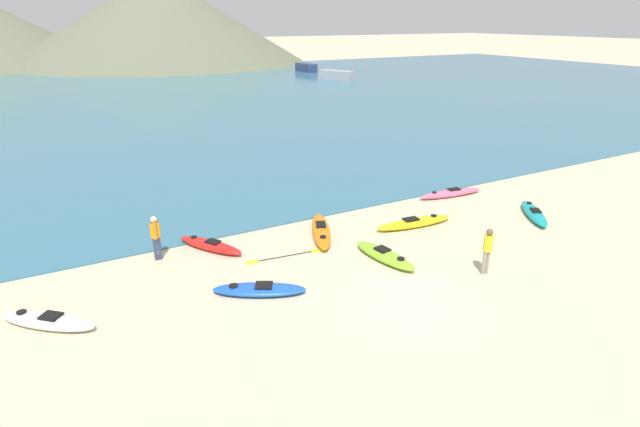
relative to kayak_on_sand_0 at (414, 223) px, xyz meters
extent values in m
plane|color=beige|center=(-3.81, -4.55, -0.16)|extent=(400.00, 400.00, 0.00)
cube|color=teal|center=(-3.81, 37.59, -0.13)|extent=(160.00, 70.00, 0.06)
cone|color=#6B7056|center=(9.03, 83.37, 7.42)|extent=(51.57, 51.57, 15.16)
ellipsoid|color=yellow|center=(0.00, 0.00, 0.00)|extent=(3.33, 1.00, 0.31)
cube|color=black|center=(-0.16, 0.02, 0.18)|extent=(0.62, 0.43, 0.05)
cylinder|color=black|center=(0.90, -0.09, 0.16)|extent=(0.23, 0.23, 0.02)
ellipsoid|color=red|center=(-7.60, 1.83, 0.00)|extent=(1.94, 2.62, 0.31)
cube|color=black|center=(-7.52, 1.71, 0.18)|extent=(0.54, 0.59, 0.05)
cylinder|color=black|center=(-7.99, 2.46, 0.16)|extent=(0.21, 0.21, 0.02)
ellipsoid|color=white|center=(-12.79, -0.63, -0.01)|extent=(2.58, 2.42, 0.29)
cube|color=black|center=(-12.69, -0.73, 0.16)|extent=(0.64, 0.63, 0.05)
cylinder|color=black|center=(-13.37, -0.12, 0.15)|extent=(0.25, 0.25, 0.02)
ellipsoid|color=#8CCC2D|center=(-2.71, -1.83, 0.01)|extent=(1.11, 2.71, 0.34)
cube|color=black|center=(-2.73, -1.70, 0.20)|extent=(0.46, 0.53, 0.05)
cylinder|color=black|center=(-2.61, -2.54, 0.19)|extent=(0.25, 0.25, 0.02)
ellipsoid|color=orange|center=(-3.57, 1.05, 0.01)|extent=(2.00, 3.31, 0.33)
cube|color=black|center=(-3.50, 1.20, 0.20)|extent=(0.58, 0.70, 0.05)
cylinder|color=black|center=(-3.96, 0.21, 0.18)|extent=(0.23, 0.23, 0.02)
ellipsoid|color=#E5668C|center=(3.70, 1.97, 0.00)|extent=(3.27, 0.96, 0.31)
cube|color=black|center=(3.86, 1.95, 0.18)|extent=(0.61, 0.38, 0.05)
cylinder|color=black|center=(2.82, 2.08, 0.16)|extent=(0.20, 0.20, 0.02)
ellipsoid|color=blue|center=(-7.25, -1.81, -0.03)|extent=(2.79, 2.02, 0.25)
cube|color=black|center=(-7.13, -1.88, 0.12)|extent=(0.64, 0.61, 0.05)
cylinder|color=black|center=(-7.91, -1.44, 0.11)|extent=(0.27, 0.27, 0.02)
ellipsoid|color=teal|center=(4.91, -1.60, 0.01)|extent=(2.13, 2.68, 0.34)
cube|color=black|center=(4.82, -1.72, 0.20)|extent=(0.57, 0.61, 0.05)
cylinder|color=black|center=(5.35, -0.96, 0.19)|extent=(0.22, 0.22, 0.02)
cylinder|color=gray|center=(-0.56, -4.14, 0.23)|extent=(0.11, 0.11, 0.78)
cylinder|color=gray|center=(-0.42, -4.14, 0.23)|extent=(0.11, 0.11, 0.78)
cube|color=yellow|center=(-0.49, -4.14, 0.90)|extent=(0.25, 0.22, 0.55)
cylinder|color=yellow|center=(-0.60, -4.14, 0.91)|extent=(0.08, 0.08, 0.53)
cylinder|color=yellow|center=(-0.37, -4.14, 0.91)|extent=(0.08, 0.08, 0.53)
sphere|color=brown|center=(-0.49, -4.14, 1.29)|extent=(0.21, 0.21, 0.21)
cylinder|color=#384260|center=(-9.44, 1.91, 0.24)|extent=(0.12, 0.12, 0.79)
cylinder|color=#384260|center=(-9.30, 1.91, 0.24)|extent=(0.12, 0.12, 0.79)
cube|color=orange|center=(-9.37, 1.91, 0.91)|extent=(0.28, 0.28, 0.56)
cylinder|color=orange|center=(-9.49, 1.91, 0.93)|extent=(0.08, 0.08, 0.53)
cylinder|color=orange|center=(-9.26, 1.91, 0.93)|extent=(0.08, 0.08, 0.53)
sphere|color=beige|center=(-9.37, 1.91, 1.30)|extent=(0.21, 0.21, 0.21)
cube|color=#B2B2B7|center=(22.58, 43.84, 0.47)|extent=(3.36, 4.99, 1.13)
cube|color=navy|center=(23.83, 55.01, 0.49)|extent=(1.73, 4.18, 1.18)
cylinder|color=black|center=(-5.53, 0.03, -0.14)|extent=(1.89, 0.25, 0.03)
cube|color=yellow|center=(-6.70, 0.17, -0.14)|extent=(0.46, 0.23, 0.03)
cube|color=yellow|center=(-4.37, -0.10, -0.14)|extent=(0.46, 0.23, 0.03)
camera|label=1|loc=(-11.90, -13.95, 7.45)|focal=28.00mm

